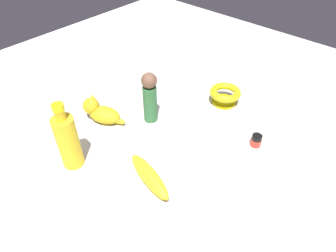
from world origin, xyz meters
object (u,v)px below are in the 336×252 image
(cat_figurine, at_px, (100,112))
(nail_polish_jar, at_px, (256,140))
(bottle_tall, at_px, (68,141))
(bowl, at_px, (225,94))
(banana, at_px, (149,176))
(person_figure_adult, at_px, (150,97))

(cat_figurine, bearing_deg, nail_polish_jar, -62.01)
(bottle_tall, height_order, bowl, bottle_tall)
(nail_polish_jar, bearing_deg, bowl, 58.74)
(banana, distance_m, person_figure_adult, 0.28)
(banana, relative_size, bottle_tall, 0.86)
(nail_polish_jar, xyz_separation_m, bottle_tall, (-0.43, 0.36, 0.07))
(bottle_tall, bearing_deg, person_figure_adult, -5.46)
(bowl, distance_m, person_figure_adult, 0.29)
(nail_polish_jar, xyz_separation_m, bowl, (0.12, 0.20, 0.02))
(banana, bearing_deg, bottle_tall, 39.79)
(bottle_tall, distance_m, bowl, 0.57)
(nail_polish_jar, relative_size, person_figure_adult, 0.22)
(banana, relative_size, nail_polish_jar, 4.61)
(cat_figurine, bearing_deg, bottle_tall, -152.15)
(cat_figurine, distance_m, banana, 0.32)
(person_figure_adult, bearing_deg, nail_polish_jar, -69.07)
(cat_figurine, relative_size, bottle_tall, 0.69)
(banana, xyz_separation_m, bottle_tall, (-0.10, 0.22, 0.07))
(nail_polish_jar, distance_m, bottle_tall, 0.57)
(nail_polish_jar, xyz_separation_m, person_figure_adult, (-0.13, 0.34, 0.08))
(cat_figurine, distance_m, bowl, 0.45)
(nail_polish_jar, bearing_deg, banana, 155.65)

